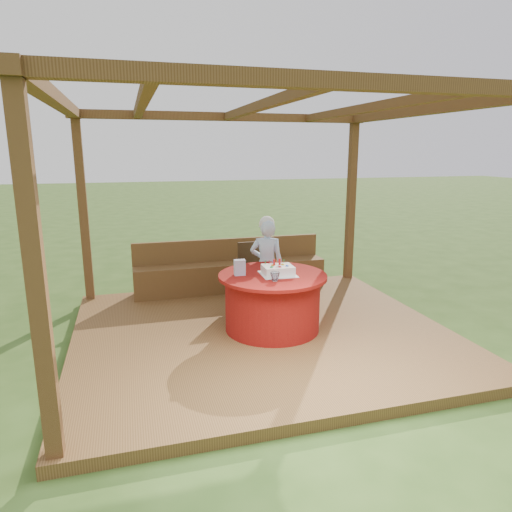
{
  "coord_description": "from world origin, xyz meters",
  "views": [
    {
      "loc": [
        -1.51,
        -5.1,
        2.29
      ],
      "look_at": [
        0.0,
        0.25,
        1.0
      ],
      "focal_mm": 32.0,
      "sensor_mm": 36.0,
      "label": 1
    }
  ],
  "objects_px": {
    "bench": "(231,274)",
    "birthday_cake": "(278,270)",
    "chair": "(254,270)",
    "drinking_glass": "(275,277)",
    "elderly_woman": "(267,263)",
    "gift_bag": "(240,267)",
    "table": "(272,301)"
  },
  "relations": [
    {
      "from": "gift_bag",
      "to": "table",
      "type": "bearing_deg",
      "value": -5.81
    },
    {
      "from": "bench",
      "to": "chair",
      "type": "bearing_deg",
      "value": -72.6
    },
    {
      "from": "bench",
      "to": "drinking_glass",
      "type": "xyz_separation_m",
      "value": [
        0.07,
        -2.02,
        0.49
      ]
    },
    {
      "from": "gift_bag",
      "to": "drinking_glass",
      "type": "bearing_deg",
      "value": -42.51
    },
    {
      "from": "bench",
      "to": "chair",
      "type": "xyz_separation_m",
      "value": [
        0.21,
        -0.65,
        0.22
      ]
    },
    {
      "from": "elderly_woman",
      "to": "birthday_cake",
      "type": "xyz_separation_m",
      "value": [
        -0.1,
        -0.78,
        0.1
      ]
    },
    {
      "from": "birthday_cake",
      "to": "gift_bag",
      "type": "bearing_deg",
      "value": 168.03
    },
    {
      "from": "drinking_glass",
      "to": "elderly_woman",
      "type": "bearing_deg",
      "value": 78.01
    },
    {
      "from": "drinking_glass",
      "to": "gift_bag",
      "type": "bearing_deg",
      "value": 132.85
    },
    {
      "from": "bench",
      "to": "gift_bag",
      "type": "distance_m",
      "value": 1.77
    },
    {
      "from": "bench",
      "to": "birthday_cake",
      "type": "distance_m",
      "value": 1.84
    },
    {
      "from": "elderly_woman",
      "to": "birthday_cake",
      "type": "relative_size",
      "value": 3.08
    },
    {
      "from": "table",
      "to": "gift_bag",
      "type": "bearing_deg",
      "value": 169.54
    },
    {
      "from": "bench",
      "to": "chair",
      "type": "height_order",
      "value": "chair"
    },
    {
      "from": "chair",
      "to": "elderly_woman",
      "type": "relative_size",
      "value": 0.67
    },
    {
      "from": "bench",
      "to": "table",
      "type": "relative_size",
      "value": 2.28
    },
    {
      "from": "bench",
      "to": "drinking_glass",
      "type": "height_order",
      "value": "drinking_glass"
    },
    {
      "from": "birthday_cake",
      "to": "elderly_woman",
      "type": "bearing_deg",
      "value": 82.86
    },
    {
      "from": "elderly_woman",
      "to": "birthday_cake",
      "type": "distance_m",
      "value": 0.79
    },
    {
      "from": "elderly_woman",
      "to": "gift_bag",
      "type": "height_order",
      "value": "elderly_woman"
    },
    {
      "from": "elderly_woman",
      "to": "gift_bag",
      "type": "distance_m",
      "value": 0.89
    },
    {
      "from": "chair",
      "to": "drinking_glass",
      "type": "distance_m",
      "value": 1.4
    },
    {
      "from": "chair",
      "to": "birthday_cake",
      "type": "height_order",
      "value": "birthday_cake"
    },
    {
      "from": "table",
      "to": "birthday_cake",
      "type": "xyz_separation_m",
      "value": [
        0.06,
        -0.02,
        0.4
      ]
    },
    {
      "from": "table",
      "to": "elderly_woman",
      "type": "bearing_deg",
      "value": 78.25
    },
    {
      "from": "elderly_woman",
      "to": "gift_bag",
      "type": "relative_size",
      "value": 6.9
    },
    {
      "from": "bench",
      "to": "chair",
      "type": "relative_size",
      "value": 3.43
    },
    {
      "from": "birthday_cake",
      "to": "drinking_glass",
      "type": "distance_m",
      "value": 0.29
    },
    {
      "from": "birthday_cake",
      "to": "gift_bag",
      "type": "height_order",
      "value": "gift_bag"
    },
    {
      "from": "chair",
      "to": "gift_bag",
      "type": "bearing_deg",
      "value": -114.7
    },
    {
      "from": "elderly_woman",
      "to": "drinking_glass",
      "type": "height_order",
      "value": "elderly_woman"
    },
    {
      "from": "drinking_glass",
      "to": "table",
      "type": "bearing_deg",
      "value": 77.38
    }
  ]
}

